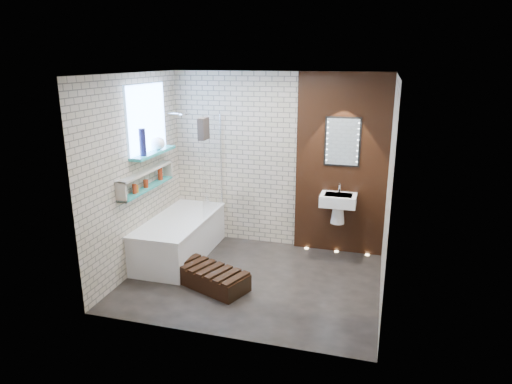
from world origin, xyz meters
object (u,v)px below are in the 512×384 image
(bathtub, at_px, (180,237))
(bath_screen, at_px, (212,165))
(washbasin, at_px, (338,204))
(led_mirror, at_px, (342,142))
(walnut_step, at_px, (211,278))

(bathtub, relative_size, bath_screen, 1.24)
(washbasin, xyz_separation_m, led_mirror, (0.00, 0.16, 0.86))
(bathtub, xyz_separation_m, bath_screen, (0.35, 0.44, 0.99))
(led_mirror, relative_size, walnut_step, 0.72)
(washbasin, distance_m, led_mirror, 0.88)
(bathtub, xyz_separation_m, led_mirror, (2.17, 0.78, 1.36))
(washbasin, bearing_deg, bathtub, -163.99)
(led_mirror, bearing_deg, washbasin, -90.00)
(bath_screen, bearing_deg, bathtub, -128.90)
(led_mirror, bearing_deg, bathtub, -160.22)
(led_mirror, xyz_separation_m, walnut_step, (-1.42, -1.53, -1.54))
(led_mirror, bearing_deg, bath_screen, -169.34)
(led_mirror, distance_m, walnut_step, 2.60)
(bathtub, height_order, led_mirror, led_mirror)
(bathtub, relative_size, walnut_step, 1.78)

